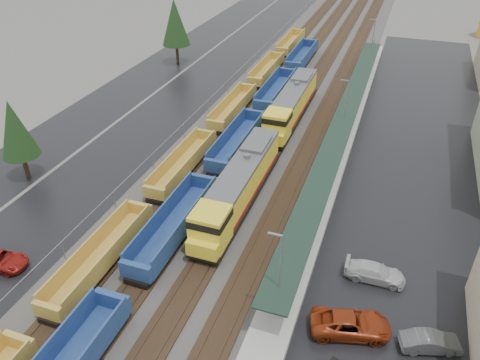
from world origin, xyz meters
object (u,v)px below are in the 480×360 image
(well_string_yellow, at_px, (183,164))
(well_string_blue, at_px, (210,177))
(parked_car_east_e, at_px, (430,342))
(locomotive_lead, at_px, (238,187))
(parked_car_east_b, at_px, (350,324))
(parked_car_east_c, at_px, (375,273))
(locomotive_trail, at_px, (291,105))

(well_string_yellow, xyz_separation_m, well_string_blue, (4.00, -1.78, 0.12))
(parked_car_east_e, bearing_deg, locomotive_lead, 39.98)
(well_string_blue, bearing_deg, locomotive_lead, -31.52)
(parked_car_east_e, bearing_deg, parked_car_east_b, 75.80)
(locomotive_lead, bearing_deg, parked_car_east_c, -22.32)
(well_string_blue, xyz_separation_m, parked_car_east_c, (17.94, -8.18, -0.52))
(locomotive_lead, xyz_separation_m, parked_car_east_b, (12.82, -11.78, -1.60))
(parked_car_east_c, bearing_deg, parked_car_east_b, 168.59)
(well_string_blue, relative_size, parked_car_east_b, 17.21)
(well_string_blue, bearing_deg, parked_car_east_c, -24.50)
(locomotive_lead, relative_size, well_string_yellow, 0.18)
(locomotive_trail, bearing_deg, well_string_yellow, -115.51)
(locomotive_lead, relative_size, parked_car_east_e, 4.73)
(parked_car_east_b, relative_size, parked_car_east_c, 1.18)
(locomotive_trail, bearing_deg, parked_car_east_b, -68.65)
(well_string_blue, xyz_separation_m, parked_car_east_b, (16.82, -14.24, -0.42))
(locomotive_trail, xyz_separation_m, parked_car_east_e, (18.29, -32.41, -1.71))
(well_string_yellow, relative_size, parked_car_east_c, 22.61)
(well_string_blue, bearing_deg, parked_car_east_e, -31.88)
(locomotive_trail, relative_size, well_string_yellow, 0.18)
(locomotive_lead, distance_m, locomotive_trail, 21.00)
(well_string_yellow, bearing_deg, parked_car_east_c, -24.42)
(well_string_yellow, height_order, well_string_blue, well_string_blue)
(well_string_blue, bearing_deg, parked_car_east_b, -40.25)
(parked_car_east_c, bearing_deg, locomotive_lead, 66.76)
(locomotive_lead, height_order, parked_car_east_c, locomotive_lead)
(parked_car_east_e, bearing_deg, locomotive_trail, 11.38)
(well_string_blue, height_order, parked_car_east_c, well_string_blue)
(locomotive_lead, distance_m, well_string_yellow, 9.14)
(parked_car_east_b, height_order, parked_car_east_e, parked_car_east_b)
(locomotive_trail, distance_m, parked_car_east_c, 30.19)
(well_string_blue, distance_m, parked_car_east_e, 26.26)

